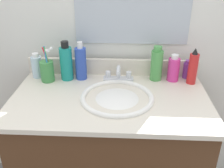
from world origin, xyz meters
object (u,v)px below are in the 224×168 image
faucet (118,76)px  bottle_cream_purple (188,70)px  bottle_shampoo_blue (81,63)px  bottle_toner_green (157,64)px  bottle_spray_red (193,68)px  bottle_gel_clear (37,66)px  cup_green (47,70)px  bottle_mouthwash_teal (66,63)px  bottle_soap_pink (174,69)px

faucet → bottle_cream_purple: 0.38m
bottle_cream_purple → bottle_shampoo_blue: size_ratio=0.49×
bottle_toner_green → bottle_spray_red: bearing=-10.9°
bottle_gel_clear → bottle_shampoo_blue: (0.24, -0.01, 0.03)m
bottle_cream_purple → cup_green: (-0.75, -0.08, 0.01)m
bottle_mouthwash_teal → bottle_toner_green: bottle_mouthwash_teal is taller
bottle_soap_pink → bottle_mouthwash_teal: (-0.57, -0.01, 0.03)m
bottle_cream_purple → bottle_spray_red: bottle_spray_red is taller
bottle_spray_red → bottle_toner_green: bearing=169.1°
bottle_soap_pink → bottle_shampoo_blue: size_ratio=0.71×
faucet → bottle_shampoo_blue: (-0.20, 0.01, 0.06)m
bottle_mouthwash_teal → bottle_gel_clear: bottle_mouthwash_teal is taller
cup_green → bottle_shampoo_blue: bearing=12.6°
bottle_shampoo_blue → bottle_soap_pink: bearing=0.3°
faucet → bottle_toner_green: 0.21m
bottle_soap_pink → bottle_cream_purple: (0.08, 0.04, -0.02)m
bottle_gel_clear → bottle_spray_red: bottle_spray_red is taller
bottle_gel_clear → bottle_cream_purple: bottle_gel_clear is taller
bottle_soap_pink → bottle_cream_purple: 0.09m
faucet → bottle_toner_green: (0.20, 0.02, 0.06)m
bottle_soap_pink → bottle_spray_red: size_ratio=0.75×
bottle_mouthwash_teal → bottle_spray_red: 0.66m
bottle_soap_pink → bottle_toner_green: bottle_toner_green is taller
bottle_shampoo_blue → cup_green: size_ratio=1.07×
bottle_cream_purple → bottle_shampoo_blue: bottle_shampoo_blue is taller
bottle_shampoo_blue → cup_green: (-0.17, -0.04, -0.03)m
bottle_cream_purple → bottle_mouthwash_teal: bearing=-175.6°
cup_green → bottle_mouthwash_teal: bearing=16.3°
faucet → bottle_gel_clear: 0.44m
bottle_gel_clear → bottle_cream_purple: 0.82m
bottle_mouthwash_teal → cup_green: bottle_mouthwash_teal is taller
bottle_gel_clear → bottle_spray_red: (0.82, -0.03, 0.03)m
bottle_mouthwash_teal → bottle_shampoo_blue: 0.08m
bottle_toner_green → bottle_gel_clear: bearing=-180.0°
bottle_gel_clear → bottle_soap_pink: bearing=-0.5°
bottle_toner_green → bottle_shampoo_blue: bearing=-178.8°
bottle_cream_purple → bottle_soap_pink: bearing=-156.0°
bottle_soap_pink → bottle_shampoo_blue: (-0.49, -0.00, 0.02)m
bottle_gel_clear → bottle_shampoo_blue: size_ratio=0.66×
bottle_gel_clear → cup_green: bearing=-34.3°
faucet → bottle_spray_red: bottle_spray_red is taller
bottle_soap_pink → bottle_spray_red: bearing=-17.3°
bottle_toner_green → cup_green: cup_green is taller
faucet → bottle_toner_green: bearing=6.5°
bottle_mouthwash_teal → bottle_toner_green: bearing=2.3°
bottle_spray_red → bottle_mouthwash_teal: bearing=178.6°
bottle_gel_clear → faucet: bearing=-2.9°
bottle_mouthwash_teal → bottle_cream_purple: bottle_mouthwash_teal is taller
cup_green → bottle_spray_red: bearing=1.0°
bottle_mouthwash_teal → bottle_shampoo_blue: bottle_mouthwash_teal is taller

